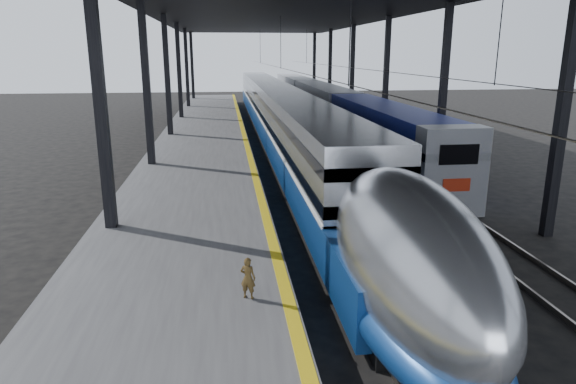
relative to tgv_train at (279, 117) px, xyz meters
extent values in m
plane|color=black|center=(-2.00, -26.34, -1.89)|extent=(160.00, 160.00, 0.00)
cube|color=#4C4C4F|center=(-5.50, -6.34, -1.39)|extent=(6.00, 80.00, 1.00)
cube|color=yellow|center=(-2.70, -6.34, -0.89)|extent=(0.30, 80.00, 0.01)
cube|color=slate|center=(-0.72, -6.34, -1.81)|extent=(0.08, 80.00, 0.16)
cube|color=slate|center=(0.72, -6.34, -1.81)|extent=(0.08, 80.00, 0.16)
cube|color=slate|center=(4.28, -6.34, -1.81)|extent=(0.08, 80.00, 0.16)
cube|color=slate|center=(5.72, -6.34, -1.81)|extent=(0.08, 80.00, 0.16)
cube|color=black|center=(-7.80, -21.34, 2.61)|extent=(0.35, 0.35, 9.00)
cube|color=black|center=(7.60, -21.34, 2.61)|extent=(0.35, 0.35, 9.00)
cube|color=black|center=(-7.80, -11.34, 2.61)|extent=(0.35, 0.35, 9.00)
cube|color=black|center=(7.60, -11.34, 2.61)|extent=(0.35, 0.35, 9.00)
cube|color=black|center=(-7.80, -1.34, 2.61)|extent=(0.35, 0.35, 9.00)
cube|color=black|center=(7.60, -1.34, 2.61)|extent=(0.35, 0.35, 9.00)
cube|color=black|center=(-7.80, 8.66, 2.61)|extent=(0.35, 0.35, 9.00)
cube|color=black|center=(7.60, 8.66, 2.61)|extent=(0.35, 0.35, 9.00)
cube|color=black|center=(-7.80, 18.66, 2.61)|extent=(0.35, 0.35, 9.00)
cube|color=black|center=(7.60, 18.66, 2.61)|extent=(0.35, 0.35, 9.00)
cube|color=black|center=(-7.80, 28.66, 2.61)|extent=(0.35, 0.35, 9.00)
cube|color=black|center=(7.60, 28.66, 2.61)|extent=(0.35, 0.35, 9.00)
cube|color=black|center=(-0.10, -6.34, 7.36)|extent=(18.00, 75.00, 0.45)
cylinder|color=slate|center=(0.00, -6.34, 3.61)|extent=(0.03, 74.00, 0.03)
cylinder|color=slate|center=(5.00, -6.34, 3.61)|extent=(0.03, 74.00, 0.03)
cube|color=#B1B4B9|center=(0.00, 4.02, 0.27)|extent=(2.73, 57.00, 3.76)
cube|color=navy|center=(0.00, 2.52, -0.90)|extent=(2.80, 62.00, 1.46)
cube|color=silver|center=(0.00, 4.02, -0.15)|extent=(2.82, 57.00, 0.09)
cube|color=black|center=(0.00, 4.02, 1.35)|extent=(2.77, 57.00, 0.40)
cube|color=black|center=(0.00, 4.02, 0.27)|extent=(2.77, 57.00, 0.40)
ellipsoid|color=#B1B4B9|center=(0.00, -27.48, 0.13)|extent=(2.73, 8.40, 3.76)
ellipsoid|color=navy|center=(0.00, -27.48, -0.95)|extent=(2.80, 8.40, 1.60)
ellipsoid|color=black|center=(0.00, -30.08, 0.88)|extent=(1.41, 2.20, 0.85)
cube|color=black|center=(0.00, -27.48, -1.69)|extent=(2.07, 2.60, 0.40)
cube|color=black|center=(0.00, -5.48, -1.69)|extent=(2.07, 2.60, 0.40)
cube|color=navy|center=(5.00, -10.20, -0.01)|extent=(2.63, 18.00, 3.57)
cube|color=#999BA1|center=(5.00, -18.60, -0.01)|extent=(2.68, 1.20, 3.62)
cube|color=black|center=(5.00, -19.22, 0.79)|extent=(1.60, 0.06, 0.80)
cube|color=#9B200B|center=(5.00, -19.22, -0.43)|extent=(1.13, 0.06, 0.52)
cube|color=#999BA1|center=(5.00, 8.80, -0.01)|extent=(2.63, 18.00, 3.57)
cube|color=#999BA1|center=(5.00, 27.80, -0.01)|extent=(2.63, 18.00, 3.57)
cube|color=black|center=(5.00, -16.20, -1.71)|extent=(2.07, 2.40, 0.36)
cube|color=black|center=(5.00, 5.80, -1.71)|extent=(2.07, 2.40, 0.36)
imported|color=#463417|center=(-3.60, -27.00, -0.39)|extent=(0.43, 0.37, 1.00)
camera|label=1|loc=(-4.02, -37.87, 4.59)|focal=32.00mm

